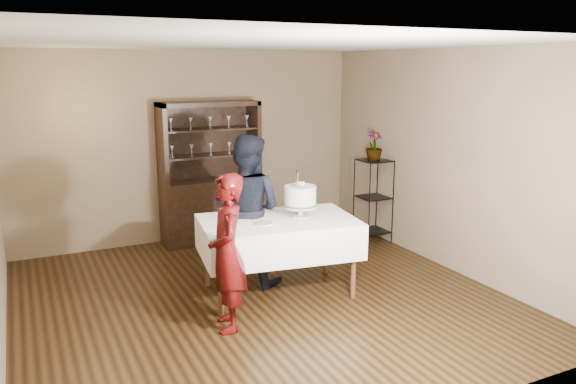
% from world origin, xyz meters
% --- Properties ---
extents(floor, '(5.00, 5.00, 0.00)m').
position_xyz_m(floor, '(0.00, 0.00, 0.00)').
color(floor, black).
rests_on(floor, ground).
extents(ceiling, '(5.00, 5.00, 0.00)m').
position_xyz_m(ceiling, '(0.00, 0.00, 2.70)').
color(ceiling, silver).
rests_on(ceiling, back_wall).
extents(back_wall, '(5.00, 0.02, 2.70)m').
position_xyz_m(back_wall, '(0.00, 2.50, 1.35)').
color(back_wall, brown).
rests_on(back_wall, floor).
extents(wall_right, '(0.02, 5.00, 2.70)m').
position_xyz_m(wall_right, '(2.50, 0.00, 1.35)').
color(wall_right, brown).
rests_on(wall_right, floor).
extents(china_hutch, '(1.40, 0.48, 2.00)m').
position_xyz_m(china_hutch, '(0.20, 2.25, 0.66)').
color(china_hutch, black).
rests_on(china_hutch, floor).
extents(plant_etagere, '(0.42, 0.42, 1.20)m').
position_xyz_m(plant_etagere, '(2.28, 1.20, 0.65)').
color(plant_etagere, black).
rests_on(plant_etagere, floor).
extents(cake_table, '(1.81, 1.27, 0.84)m').
position_xyz_m(cake_table, '(0.25, 0.08, 0.64)').
color(cake_table, white).
rests_on(cake_table, floor).
extents(woman, '(0.48, 0.62, 1.52)m').
position_xyz_m(woman, '(-0.55, -0.52, 0.76)').
color(woman, '#3C0509').
rests_on(woman, floor).
extents(man, '(1.06, 1.07, 1.74)m').
position_xyz_m(man, '(0.06, 0.51, 0.87)').
color(man, black).
rests_on(man, floor).
extents(cake, '(0.43, 0.43, 0.55)m').
position_xyz_m(cake, '(0.53, 0.08, 1.06)').
color(cake, silver).
rests_on(cake, cake_table).
extents(plate_near, '(0.25, 0.25, 0.01)m').
position_xyz_m(plate_near, '(0.04, -0.03, 0.85)').
color(plate_near, silver).
rests_on(plate_near, cake_table).
extents(plate_far, '(0.22, 0.22, 0.01)m').
position_xyz_m(plate_far, '(0.13, 0.35, 0.85)').
color(plate_far, silver).
rests_on(plate_far, cake_table).
extents(potted_plant, '(0.25, 0.25, 0.41)m').
position_xyz_m(potted_plant, '(2.23, 1.16, 1.39)').
color(potted_plant, '#416831').
rests_on(potted_plant, plant_etagere).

